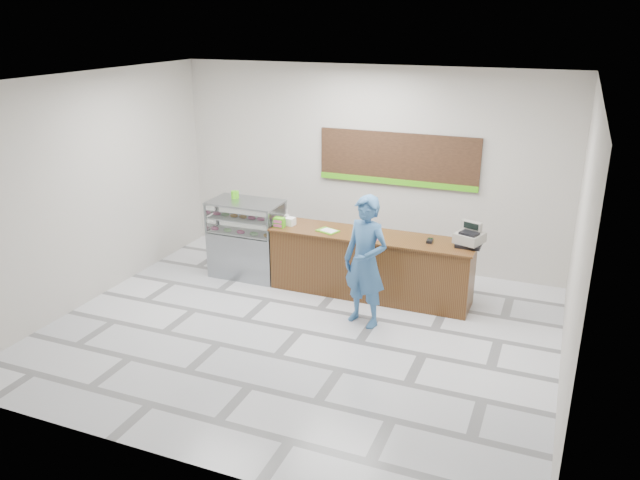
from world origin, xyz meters
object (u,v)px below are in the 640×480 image
at_px(sales_counter, 370,265).
at_px(display_case, 247,238).
at_px(cash_register, 470,237).
at_px(customer, 366,262).
at_px(serving_tray, 328,231).

xyz_separation_m(sales_counter, display_case, (-2.22, -0.00, 0.16)).
bearing_deg(cash_register, customer, -121.74).
bearing_deg(serving_tray, cash_register, 24.38).
distance_m(display_case, customer, 2.64).
relative_size(sales_counter, display_case, 2.45).
xyz_separation_m(cash_register, serving_tray, (-2.19, -0.18, -0.12)).
relative_size(sales_counter, serving_tray, 8.45).
xyz_separation_m(display_case, cash_register, (3.72, 0.08, 0.48)).
distance_m(cash_register, serving_tray, 2.20).
xyz_separation_m(cash_register, customer, (-1.28, -1.04, -0.20)).
bearing_deg(display_case, sales_counter, 0.00).
bearing_deg(customer, display_case, 176.68).
bearing_deg(sales_counter, cash_register, 3.12).
height_order(display_case, cash_register, cash_register).
xyz_separation_m(display_case, customer, (2.44, -0.96, 0.29)).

